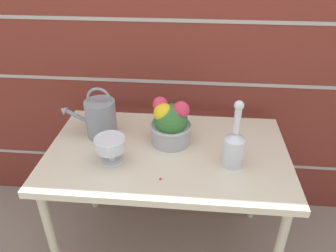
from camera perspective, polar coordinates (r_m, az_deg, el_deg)
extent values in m
plane|color=gray|center=(2.18, -0.09, -20.27)|extent=(12.00, 12.00, 0.00)
cube|color=maroon|center=(1.94, 1.24, 13.01)|extent=(3.60, 0.08, 2.20)
cube|color=#A8A399|center=(2.26, 0.95, -5.95)|extent=(3.53, 0.00, 0.02)
cube|color=#A8A399|center=(1.97, 1.09, 7.64)|extent=(3.53, 0.00, 0.02)
cube|color=#A8A399|center=(1.86, 1.21, 17.89)|extent=(3.53, 0.00, 0.02)
cube|color=beige|center=(1.68, -0.12, -4.69)|extent=(1.22, 0.74, 0.04)
cylinder|color=beige|center=(1.84, -19.39, -18.66)|extent=(0.04, 0.04, 0.70)
cylinder|color=beige|center=(2.25, -13.50, -6.86)|extent=(0.04, 0.04, 0.70)
cylinder|color=beige|center=(2.19, 15.31, -8.42)|extent=(0.04, 0.04, 0.70)
cylinder|color=gray|center=(1.77, -11.56, 1.26)|extent=(0.16, 0.16, 0.20)
cylinder|color=gray|center=(1.81, -15.65, 1.71)|extent=(0.14, 0.02, 0.09)
cone|color=gray|center=(1.82, -17.79, 2.70)|extent=(0.05, 0.05, 0.06)
torus|color=gray|center=(1.72, -11.96, 4.62)|extent=(0.13, 0.01, 0.13)
cylinder|color=silver|center=(1.61, -9.72, -5.92)|extent=(0.10, 0.10, 0.01)
cylinder|color=silver|center=(1.59, -9.83, -4.90)|extent=(0.04, 0.04, 0.06)
sphere|color=silver|center=(1.59, -9.84, -4.81)|extent=(0.04, 0.04, 0.04)
cylinder|color=silver|center=(1.56, -10.02, -3.14)|extent=(0.14, 0.14, 0.06)
torus|color=silver|center=(1.54, -10.12, -2.22)|extent=(0.15, 0.15, 0.01)
cylinder|color=#ADADB2|center=(1.70, 0.48, -1.34)|extent=(0.20, 0.20, 0.10)
torus|color=#ADADB2|center=(1.68, 0.49, 0.08)|extent=(0.22, 0.22, 0.01)
sphere|color=#387033|center=(1.66, 0.50, 0.99)|extent=(0.17, 0.17, 0.17)
sphere|color=yellow|center=(1.63, -0.77, 2.26)|extent=(0.10, 0.10, 0.10)
sphere|color=#E03856|center=(1.65, -1.36, 3.81)|extent=(0.08, 0.08, 0.08)
sphere|color=#E03856|center=(1.62, 2.29, 2.84)|extent=(0.09, 0.09, 0.09)
cylinder|color=silver|center=(1.56, 11.30, -4.44)|extent=(0.10, 0.10, 0.14)
cone|color=silver|center=(1.51, 11.65, -1.67)|extent=(0.10, 0.10, 0.03)
cylinder|color=silver|center=(1.47, 11.96, 0.90)|extent=(0.03, 0.03, 0.12)
sphere|color=silver|center=(1.44, 12.29, 3.52)|extent=(0.04, 0.04, 0.04)
sphere|color=#E03856|center=(1.48, -1.34, -9.21)|extent=(0.01, 0.01, 0.01)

